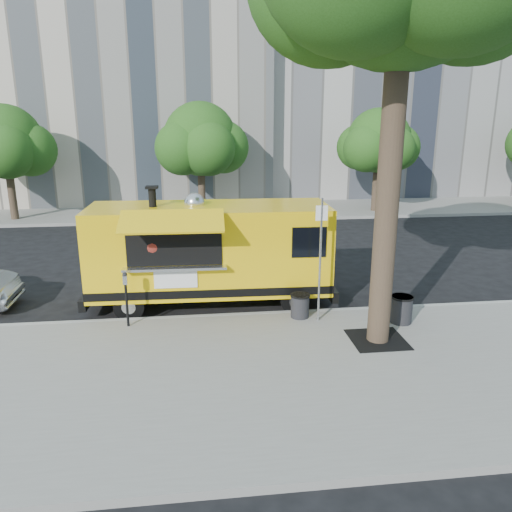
# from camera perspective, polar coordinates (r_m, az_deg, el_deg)

# --- Properties ---
(ground) EXTENTS (120.00, 120.00, 0.00)m
(ground) POSITION_cam_1_polar(r_m,az_deg,el_deg) (13.57, -0.91, -5.67)
(ground) COLOR black
(ground) RESTS_ON ground
(sidewalk) EXTENTS (60.00, 6.00, 0.15)m
(sidewalk) POSITION_cam_1_polar(r_m,az_deg,el_deg) (9.95, 1.59, -13.65)
(sidewalk) COLOR gray
(sidewalk) RESTS_ON ground
(curb) EXTENTS (60.00, 0.14, 0.16)m
(curb) POSITION_cam_1_polar(r_m,az_deg,el_deg) (12.69, -0.46, -6.88)
(curb) COLOR #999993
(curb) RESTS_ON ground
(far_sidewalk) EXTENTS (60.00, 5.00, 0.15)m
(far_sidewalk) POSITION_cam_1_polar(r_m,az_deg,el_deg) (26.55, -4.00, 5.13)
(far_sidewalk) COLOR gray
(far_sidewalk) RESTS_ON ground
(building_mid) EXTENTS (20.00, 14.00, 20.00)m
(building_mid) POSITION_cam_1_polar(r_m,az_deg,el_deg) (38.31, 14.63, 22.86)
(building_mid) COLOR #A39E99
(building_mid) RESTS_ON ground
(tree_well) EXTENTS (1.20, 1.20, 0.02)m
(tree_well) POSITION_cam_1_polar(r_m,az_deg,el_deg) (11.57, 13.70, -9.26)
(tree_well) COLOR black
(tree_well) RESTS_ON sidewalk
(far_tree_a) EXTENTS (3.42, 3.42, 5.36)m
(far_tree_a) POSITION_cam_1_polar(r_m,az_deg,el_deg) (26.37, -26.75, 11.56)
(far_tree_a) COLOR #33261C
(far_tree_a) RESTS_ON far_sidewalk
(far_tree_b) EXTENTS (3.60, 3.60, 5.50)m
(far_tree_b) POSITION_cam_1_polar(r_m,az_deg,el_deg) (25.29, -6.39, 13.12)
(far_tree_b) COLOR #33261C
(far_tree_b) RESTS_ON far_sidewalk
(far_tree_c) EXTENTS (3.24, 3.24, 5.21)m
(far_tree_c) POSITION_cam_1_polar(r_m,az_deg,el_deg) (26.68, 13.84, 12.66)
(far_tree_c) COLOR #33261C
(far_tree_c) RESTS_ON far_sidewalk
(sign_post) EXTENTS (0.28, 0.06, 3.00)m
(sign_post) POSITION_cam_1_polar(r_m,az_deg,el_deg) (11.80, 7.36, 0.34)
(sign_post) COLOR silver
(sign_post) RESTS_ON sidewalk
(parking_meter) EXTENTS (0.11, 0.11, 1.33)m
(parking_meter) POSITION_cam_1_polar(r_m,az_deg,el_deg) (12.02, -14.63, -4.10)
(parking_meter) COLOR black
(parking_meter) RESTS_ON sidewalk
(food_truck) EXTENTS (6.59, 3.09, 3.22)m
(food_truck) POSITION_cam_1_polar(r_m,az_deg,el_deg) (13.20, -5.39, 0.56)
(food_truck) COLOR yellow
(food_truck) RESTS_ON ground
(trash_bin_left) EXTENTS (0.49, 0.49, 0.59)m
(trash_bin_left) POSITION_cam_1_polar(r_m,az_deg,el_deg) (12.38, 5.05, -5.60)
(trash_bin_left) COLOR black
(trash_bin_left) RESTS_ON sidewalk
(trash_bin_right) EXTENTS (0.55, 0.55, 0.66)m
(trash_bin_right) POSITION_cam_1_polar(r_m,az_deg,el_deg) (12.51, 16.30, -5.78)
(trash_bin_right) COLOR black
(trash_bin_right) RESTS_ON sidewalk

